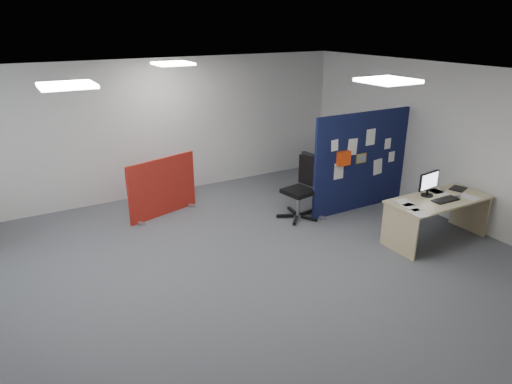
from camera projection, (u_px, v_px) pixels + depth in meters
name	position (u px, v px, depth m)	size (l,w,h in m)	color
floor	(213.00, 275.00, 6.44)	(9.00, 9.00, 0.00)	#56595E
ceiling	(205.00, 79.00, 5.48)	(9.00, 7.00, 0.02)	white
wall_back	(135.00, 131.00, 8.80)	(9.00, 0.02, 2.70)	silver
wall_front	(420.00, 336.00, 3.12)	(9.00, 0.02, 2.70)	silver
wall_right	(443.00, 142.00, 8.04)	(0.02, 7.00, 2.70)	silver
ceiling_lights	(208.00, 75.00, 6.18)	(4.10, 4.10, 0.04)	white
navy_divider	(363.00, 161.00, 8.41)	(2.23, 0.30, 1.84)	#101B3D
main_desk	(436.00, 208.00, 7.29)	(1.70, 0.76, 0.73)	#CBB482
monitor_main	(429.00, 183.00, 7.22)	(0.46, 0.19, 0.40)	black
keyboard	(446.00, 200.00, 7.10)	(0.45, 0.18, 0.03)	black
mouse	(457.00, 196.00, 7.25)	(0.10, 0.06, 0.03)	#A8A8AD
paper_tray	(458.00, 189.00, 7.59)	(0.28, 0.22, 0.01)	black
red_divider	(163.00, 188.00, 8.26)	(1.38, 0.46, 1.07)	maroon
office_chair	(304.00, 183.00, 8.13)	(0.75, 0.75, 1.14)	black
desk_papers	(430.00, 200.00, 7.13)	(1.43, 0.85, 0.00)	white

